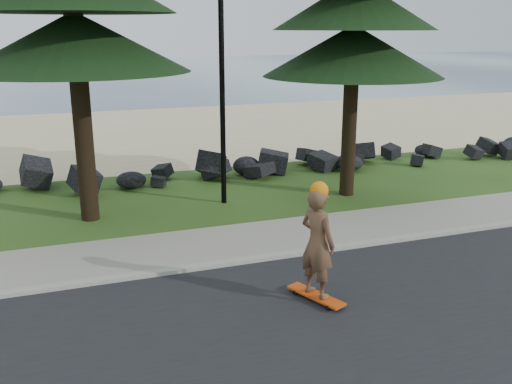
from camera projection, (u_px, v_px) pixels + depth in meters
ground at (265, 243)px, 12.52m from camera, size 160.00×160.00×0.00m
road at (372, 347)px, 8.45m from camera, size 160.00×7.00×0.02m
kerb at (281, 256)px, 11.69m from camera, size 160.00×0.20×0.10m
sidewalk at (262, 238)px, 12.69m from camera, size 160.00×2.00×0.08m
beach_sand at (153, 132)px, 25.63m from camera, size 160.00×15.00×0.01m
ocean at (92, 73)px, 58.65m from camera, size 160.00×58.00×0.01m
seawall_boulders at (202, 181)px, 17.59m from camera, size 60.00×2.40×1.10m
lamp_post at (221, 45)px, 14.26m from camera, size 0.25×0.14×8.14m
skateboarder at (317, 243)px, 9.57m from camera, size 0.70×1.17×2.13m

